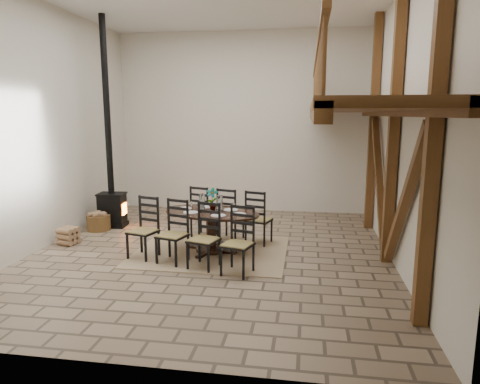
% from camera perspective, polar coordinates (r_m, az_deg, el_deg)
% --- Properties ---
extents(ground, '(8.00, 8.00, 0.00)m').
position_cam_1_polar(ground, '(8.72, -3.86, -8.01)').
color(ground, gray).
rests_on(ground, ground).
extents(room_shell, '(7.02, 8.02, 5.01)m').
position_cam_1_polar(room_shell, '(8.10, 4.31, 12.26)').
color(room_shell, beige).
rests_on(room_shell, ground).
extents(rug, '(3.00, 2.50, 0.02)m').
position_cam_1_polar(rug, '(8.75, -3.83, -7.86)').
color(rug, tan).
rests_on(rug, ground).
extents(dining_table, '(2.69, 2.75, 1.30)m').
position_cam_1_polar(dining_table, '(8.55, -4.17, -5.42)').
color(dining_table, black).
rests_on(dining_table, ground).
extents(wood_stove, '(0.69, 0.55, 5.00)m').
position_cam_1_polar(wood_stove, '(10.88, -16.84, 1.36)').
color(wood_stove, black).
rests_on(wood_stove, ground).
extents(log_basket, '(0.55, 0.55, 0.46)m').
position_cam_1_polar(log_basket, '(10.81, -18.32, -3.80)').
color(log_basket, brown).
rests_on(log_basket, ground).
extents(log_stack, '(0.44, 0.45, 0.37)m').
position_cam_1_polar(log_stack, '(9.87, -21.90, -5.44)').
color(log_stack, '#9F7558').
rests_on(log_stack, ground).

